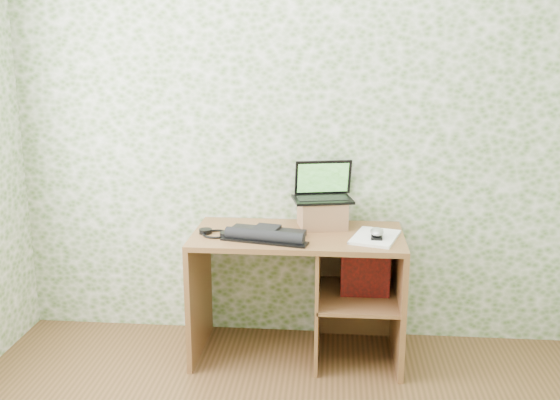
# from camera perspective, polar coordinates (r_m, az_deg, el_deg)

# --- Properties ---
(wall_back) EXTENTS (3.50, 0.00, 3.50)m
(wall_back) POSITION_cam_1_polar(r_m,az_deg,el_deg) (3.74, 1.99, 6.39)
(wall_back) COLOR white
(wall_back) RESTS_ON ground
(desk) EXTENTS (1.20, 0.60, 0.75)m
(desk) POSITION_cam_1_polar(r_m,az_deg,el_deg) (3.67, 2.87, -6.99)
(desk) COLOR brown
(desk) RESTS_ON floor
(riser) EXTENTS (0.31, 0.27, 0.16)m
(riser) POSITION_cam_1_polar(r_m,az_deg,el_deg) (3.67, 3.88, -1.28)
(riser) COLOR brown
(riser) RESTS_ON desk
(laptop) EXTENTS (0.38, 0.30, 0.23)m
(laptop) POSITION_cam_1_polar(r_m,az_deg,el_deg) (3.67, 3.93, 0.88)
(laptop) COLOR black
(laptop) RESTS_ON riser
(keyboard) EXTENTS (0.49, 0.34, 0.07)m
(keyboard) POSITION_cam_1_polar(r_m,az_deg,el_deg) (3.46, -1.32, -3.16)
(keyboard) COLOR black
(keyboard) RESTS_ON desk
(headphones) EXTENTS (0.20, 0.20, 0.03)m
(headphones) POSITION_cam_1_polar(r_m,az_deg,el_deg) (3.55, -5.88, -3.06)
(headphones) COLOR black
(headphones) RESTS_ON desk
(notepad) EXTENTS (0.31, 0.38, 0.02)m
(notepad) POSITION_cam_1_polar(r_m,az_deg,el_deg) (3.51, 8.69, -3.38)
(notepad) COLOR white
(notepad) RESTS_ON desk
(mouse) EXTENTS (0.08, 0.12, 0.04)m
(mouse) POSITION_cam_1_polar(r_m,az_deg,el_deg) (3.47, 8.84, -3.10)
(mouse) COLOR #BABABC
(mouse) RESTS_ON notepad
(pen) EXTENTS (0.06, 0.13, 0.01)m
(pen) POSITION_cam_1_polar(r_m,az_deg,el_deg) (3.55, 8.98, -2.97)
(pen) COLOR black
(pen) RESTS_ON notepad
(red_box) EXTENTS (0.28, 0.09, 0.33)m
(red_box) POSITION_cam_1_polar(r_m,az_deg,el_deg) (3.62, 7.80, -6.13)
(red_box) COLOR maroon
(red_box) RESTS_ON desk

